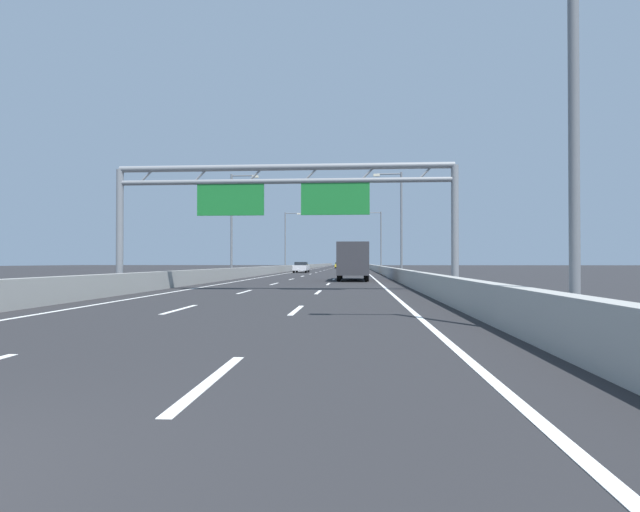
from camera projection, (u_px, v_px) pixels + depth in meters
ground_plane at (338, 269)px, 102.51m from camera, size 260.00×260.00×0.00m
lane_dash_left_1 at (180, 309)px, 15.36m from camera, size 0.16×3.00×0.01m
lane_dash_left_2 at (244, 292)px, 24.34m from camera, size 0.16×3.00×0.01m
lane_dash_left_3 at (274, 284)px, 33.31m from camera, size 0.16×3.00×0.01m
lane_dash_left_4 at (291, 279)px, 42.29m from camera, size 0.16×3.00×0.01m
lane_dash_left_5 at (303, 276)px, 51.27m from camera, size 0.16×3.00×0.01m
lane_dash_left_6 at (310, 274)px, 60.24m from camera, size 0.16×3.00×0.01m
lane_dash_left_7 at (316, 273)px, 69.22m from camera, size 0.16×3.00×0.01m
lane_dash_left_8 at (321, 271)px, 78.20m from camera, size 0.16×3.00×0.01m
lane_dash_left_9 at (324, 270)px, 87.18m from camera, size 0.16×3.00×0.01m
lane_dash_left_10 at (327, 270)px, 96.15m from camera, size 0.16×3.00×0.01m
lane_dash_left_11 at (329, 269)px, 105.13m from camera, size 0.16×3.00×0.01m
lane_dash_left_12 at (331, 268)px, 114.11m from camera, size 0.16×3.00×0.01m
lane_dash_left_13 at (333, 268)px, 123.09m from camera, size 0.16×3.00×0.01m
lane_dash_left_14 at (335, 268)px, 132.06m from camera, size 0.16×3.00×0.01m
lane_dash_left_15 at (336, 267)px, 141.04m from camera, size 0.16×3.00×0.01m
lane_dash_left_16 at (337, 267)px, 150.02m from camera, size 0.16×3.00×0.01m
lane_dash_left_17 at (338, 267)px, 158.99m from camera, size 0.16×3.00×0.01m
lane_dash_right_0 at (210, 381)px, 6.13m from camera, size 0.16×3.00×0.01m
lane_dash_right_1 at (296, 310)px, 15.11m from camera, size 0.16×3.00×0.01m
lane_dash_right_2 at (318, 292)px, 24.08m from camera, size 0.16×3.00×0.01m
lane_dash_right_3 at (328, 284)px, 33.06m from camera, size 0.16×3.00×0.01m
lane_dash_right_4 at (334, 279)px, 42.04m from camera, size 0.16×3.00×0.01m
lane_dash_right_5 at (338, 276)px, 51.02m from camera, size 0.16×3.00×0.01m
lane_dash_right_6 at (340, 274)px, 59.99m from camera, size 0.16×3.00×0.01m
lane_dash_right_7 at (342, 273)px, 68.97m from camera, size 0.16×3.00×0.01m
lane_dash_right_8 at (344, 271)px, 77.95m from camera, size 0.16×3.00×0.01m
lane_dash_right_9 at (345, 270)px, 86.92m from camera, size 0.16×3.00×0.01m
lane_dash_right_10 at (346, 270)px, 95.90m from camera, size 0.16×3.00×0.01m
lane_dash_right_11 at (347, 269)px, 104.88m from camera, size 0.16×3.00×0.01m
lane_dash_right_12 at (347, 268)px, 113.86m from camera, size 0.16×3.00×0.01m
lane_dash_right_13 at (348, 268)px, 122.83m from camera, size 0.16×3.00×0.01m
lane_dash_right_14 at (348, 268)px, 131.81m from camera, size 0.16×3.00×0.01m
lane_dash_right_15 at (349, 267)px, 140.79m from camera, size 0.16×3.00×0.01m
lane_dash_right_16 at (349, 267)px, 149.77m from camera, size 0.16×3.00×0.01m
lane_dash_right_17 at (349, 267)px, 158.74m from camera, size 0.16×3.00×0.01m
edge_line_left at (306, 270)px, 90.91m from camera, size 0.16×176.00×0.01m
edge_line_right at (364, 270)px, 90.17m from camera, size 0.16×176.00×0.01m
barrier_left at (309, 266)px, 112.97m from camera, size 0.45×220.00×0.95m
barrier_right at (370, 266)px, 112.01m from camera, size 0.45×220.00×0.95m
sign_gantry at (283, 194)px, 24.99m from camera, size 17.22×0.36×6.36m
streetlamp_right_near at (561, 55)px, 9.48m from camera, size 2.58×0.28×9.50m
streetlamp_left_mid at (234, 219)px, 45.70m from camera, size 2.58×0.28×9.50m
streetlamp_right_mid at (399, 218)px, 44.66m from camera, size 2.58×0.28×9.50m
streetlamp_left_far at (287, 238)px, 80.88m from camera, size 2.58×0.28×9.50m
streetlamp_right_far at (380, 237)px, 79.84m from camera, size 2.58×0.28×9.50m
orange_car at (357, 268)px, 63.43m from camera, size 1.89×4.11×1.45m
silver_car at (341, 265)px, 132.45m from camera, size 1.82×4.55×1.44m
white_car at (301, 267)px, 68.74m from camera, size 1.87×4.67×1.46m
yellow_car at (339, 265)px, 114.70m from camera, size 1.84×4.43×1.41m
box_truck at (353, 260)px, 39.86m from camera, size 2.38×8.06×2.94m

